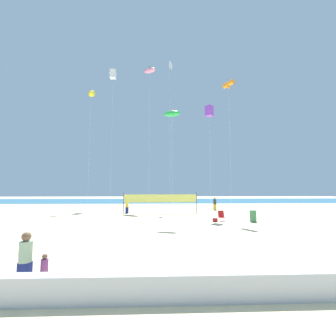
{
  "coord_description": "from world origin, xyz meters",
  "views": [
    {
      "loc": [
        0.35,
        -17.51,
        2.91
      ],
      "look_at": [
        1.39,
        8.88,
        5.24
      ],
      "focal_mm": 24.16,
      "sensor_mm": 36.0,
      "label": 1
    }
  ],
  "objects": [
    {
      "name": "boardwalk_ledge",
      "position": [
        0.0,
        -11.47,
        0.35
      ],
      "size": [
        28.0,
        0.44,
        0.71
      ],
      "primitive_type": "cube",
      "color": "#B7B7BC",
      "rests_on": "ground"
    },
    {
      "name": "kite_yellow_delta",
      "position": [
        -9.33,
        13.77,
        16.29
      ],
      "size": [
        1.05,
        0.58,
        16.83
      ],
      "color": "silver",
      "rests_on": "ground"
    },
    {
      "name": "beachgoer_charcoal_shirt",
      "position": [
        7.69,
        12.22,
        0.9
      ],
      "size": [
        0.39,
        0.39,
        1.69
      ],
      "rotation": [
        0.0,
        0.0,
        0.73
      ],
      "color": "gold",
      "rests_on": "ground"
    },
    {
      "name": "ground_plane",
      "position": [
        0.0,
        0.0,
        0.0
      ],
      "size": [
        120.0,
        120.0,
        0.0
      ],
      "primitive_type": "plane",
      "color": "beige"
    },
    {
      "name": "kite_green_inflatable",
      "position": [
        1.48,
        2.01,
        9.48
      ],
      "size": [
        1.63,
        1.01,
        9.91
      ],
      "color": "silver",
      "rests_on": "ground"
    },
    {
      "name": "folding_beach_chair",
      "position": [
        5.87,
        2.53,
        0.47
      ],
      "size": [
        0.52,
        0.65,
        0.89
      ],
      "rotation": [
        0.0,
        0.0,
        -0.58
      ],
      "color": "red",
      "rests_on": "ground"
    },
    {
      "name": "ocean_band",
      "position": [
        0.0,
        34.58,
        0.0
      ],
      "size": [
        120.0,
        20.0,
        0.01
      ],
      "primitive_type": "cube",
      "color": "teal",
      "rests_on": "ground"
    },
    {
      "name": "toddler_figure",
      "position": [
        -3.09,
        -10.35,
        0.49
      ],
      "size": [
        0.21,
        0.21,
        0.92
      ],
      "rotation": [
        0.0,
        0.0,
        0.09
      ],
      "color": "olive",
      "rests_on": "ground"
    },
    {
      "name": "trash_barrel",
      "position": [
        8.39,
        1.76,
        0.49
      ],
      "size": [
        0.55,
        0.55,
        0.99
      ],
      "primitive_type": "cylinder",
      "color": "#3F7F4C",
      "rests_on": "ground"
    },
    {
      "name": "kite_white_delta",
      "position": [
        1.91,
        15.49,
        21.52
      ],
      "size": [
        0.88,
        1.25,
        22.19
      ],
      "color": "silver",
      "rests_on": "ground"
    },
    {
      "name": "kite_pink_inflatable",
      "position": [
        -1.21,
        16.61,
        21.33
      ],
      "size": [
        2.4,
        2.32,
        22.0
      ],
      "color": "silver",
      "rests_on": "ground"
    },
    {
      "name": "kite_violet_box",
      "position": [
        5.71,
        5.89,
        11.13
      ],
      "size": [
        0.97,
        0.97,
        11.69
      ],
      "color": "silver",
      "rests_on": "ground"
    },
    {
      "name": "kite_white_box",
      "position": [
        -7.4,
        18.87,
        21.78
      ],
      "size": [
        0.94,
        0.94,
        22.54
      ],
      "color": "silver",
      "rests_on": "ground"
    },
    {
      "name": "beachgoer_mustard_shirt",
      "position": [
        -3.34,
        8.94,
        0.82
      ],
      "size": [
        0.35,
        0.35,
        1.54
      ],
      "rotation": [
        0.0,
        0.0,
        2.16
      ],
      "color": "navy",
      "rests_on": "ground"
    },
    {
      "name": "kite_orange_tube",
      "position": [
        7.45,
        4.53,
        13.48
      ],
      "size": [
        1.01,
        1.38,
        13.78
      ],
      "color": "silver",
      "rests_on": "ground"
    },
    {
      "name": "mother_figure",
      "position": [
        -3.6,
        -10.47,
        0.85
      ],
      "size": [
        0.37,
        0.37,
        1.6
      ],
      "rotation": [
        0.0,
        0.0,
        0.25
      ],
      "color": "navy",
      "rests_on": "ground"
    },
    {
      "name": "volleyball_net",
      "position": [
        0.53,
        8.32,
        1.64
      ],
      "size": [
        8.35,
        0.54,
        2.4
      ],
      "color": "#4C4C51",
      "rests_on": "ground"
    },
    {
      "name": "beach_handbag",
      "position": [
        5.16,
        2.0,
        0.16
      ],
      "size": [
        0.4,
        0.2,
        0.32
      ],
      "primitive_type": "cube",
      "color": "maroon",
      "rests_on": "ground"
    }
  ]
}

